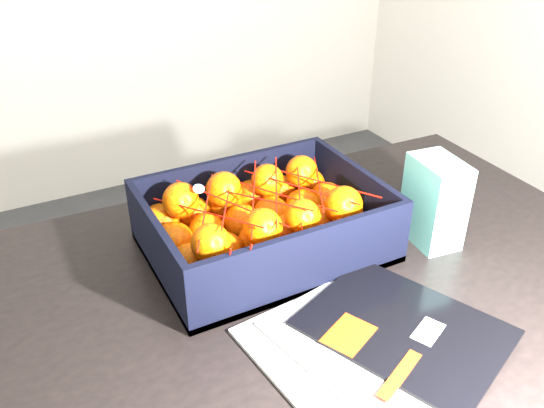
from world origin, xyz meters
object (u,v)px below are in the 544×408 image
magazine_stack (373,343)px  produce_crate (264,231)px  table (311,325)px  retail_carton (434,202)px

magazine_stack → produce_crate: 0.30m
table → retail_carton: 0.32m
magazine_stack → retail_carton: size_ratio=2.33×
table → produce_crate: 0.19m
table → retail_carton: bearing=1.7°
table → produce_crate: bearing=102.7°
table → produce_crate: size_ratio=3.02×
magazine_stack → retail_carton: 0.33m
table → produce_crate: produce_crate is taller
retail_carton → produce_crate: bearing=164.9°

